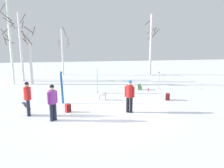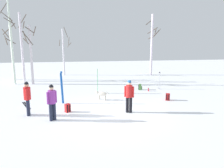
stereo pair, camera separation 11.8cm
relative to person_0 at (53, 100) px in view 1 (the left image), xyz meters
name	(u,v)px [view 1 (the left image)]	position (x,y,z in m)	size (l,w,h in m)	color
ground_plane	(108,112)	(2.69, 0.70, -0.98)	(60.00, 60.00, 0.00)	white
person_0	(53,100)	(0.00, 0.00, 0.00)	(0.43, 0.36, 1.72)	#1E2338
person_1	(130,94)	(3.79, 0.52, 0.00)	(0.47, 0.34, 1.72)	black
person_2	(28,96)	(-1.27, 0.93, 0.00)	(0.34, 0.52, 1.72)	#1E2338
dog	(102,94)	(2.68, 3.20, -0.59)	(0.84, 0.44, 0.57)	beige
ski_pair_planted_0	(62,88)	(0.28, 2.84, -0.02)	(0.17, 0.12, 1.93)	blue
ski_pair_planted_1	(97,81)	(2.63, 5.06, -0.10)	(0.02, 0.18, 1.77)	green
ski_pair_lying_0	(26,106)	(-1.78, 2.72, -0.97)	(0.80, 1.59, 0.05)	black
ski_poles_0	(159,80)	(7.49, 5.60, -0.25)	(0.07, 0.26, 1.36)	#B2B2BC
backpack_0	(140,87)	(5.96, 5.64, -0.77)	(0.33, 0.30, 0.44)	#4C7F3F
backpack_1	(68,108)	(0.64, 1.13, -0.77)	(0.33, 0.34, 0.44)	red
backpack_2	(168,97)	(6.79, 2.42, -0.77)	(0.32, 0.34, 0.44)	red
water_bottle_0	(148,90)	(6.43, 5.05, -0.86)	(0.08, 0.08, 0.25)	red
birch_tree_0	(11,51)	(-4.82, 11.99, 1.79)	(1.27, 1.56, 5.42)	silver
birch_tree_1	(10,39)	(-4.16, 9.67, 2.87)	(1.20, 1.22, 7.42)	silver
birch_tree_2	(21,47)	(-3.63, 10.98, 2.22)	(0.92, 1.14, 6.19)	silver
birch_tree_3	(30,53)	(-2.61, 9.47, 1.70)	(1.18, 1.17, 5.02)	silver
birch_tree_4	(63,51)	(-0.11, 14.39, 1.67)	(1.29, 1.46, 5.18)	silver
birch_tree_5	(151,44)	(9.44, 12.92, 2.44)	(1.55, 1.26, 6.55)	silver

